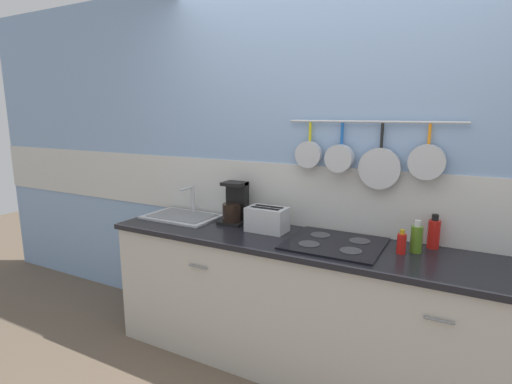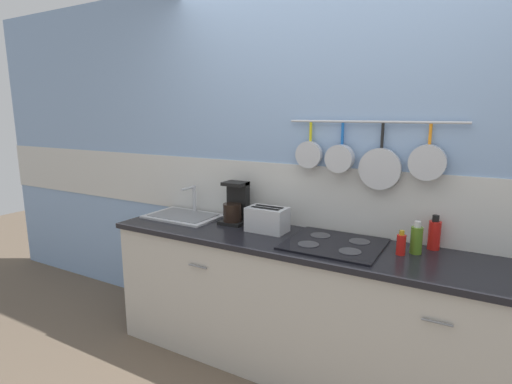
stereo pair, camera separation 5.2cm
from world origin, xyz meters
name	(u,v)px [view 1 (the left image)]	position (x,y,z in m)	size (l,w,h in m)	color
ground_plane	(315,372)	(0.00, 0.00, 0.00)	(12.00, 12.00, 0.00)	brown
wall_back	(338,174)	(0.00, 0.33, 1.27)	(7.20, 0.16, 2.60)	#84A3CC
cabinet_base	(317,313)	(0.00, 0.00, 0.42)	(2.83, 0.56, 0.85)	#B7B2A8
countertop	(319,246)	(0.00, 0.00, 0.87)	(2.87, 0.58, 0.03)	black
sink_basin	(183,215)	(-1.12, 0.09, 0.90)	(0.54, 0.37, 0.22)	#B7BABF
coffee_maker	(235,206)	(-0.69, 0.15, 1.01)	(0.18, 0.18, 0.30)	black
toaster	(267,219)	(-0.39, 0.08, 0.97)	(0.28, 0.17, 0.17)	#B7BABF
cooktop	(335,243)	(0.09, 0.03, 0.89)	(0.56, 0.50, 0.01)	black
bottle_sesame_oil	(401,243)	(0.47, 0.05, 0.95)	(0.05, 0.05, 0.14)	red
bottle_hot_sauce	(416,238)	(0.54, 0.11, 0.97)	(0.07, 0.07, 0.19)	#4C721E
bottle_dish_soap	(434,233)	(0.62, 0.24, 0.97)	(0.07, 0.07, 0.20)	red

